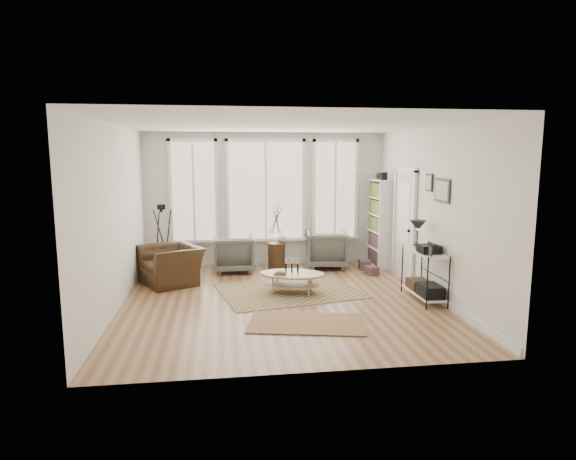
{
  "coord_description": "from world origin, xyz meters",
  "views": [
    {
      "loc": [
        -0.95,
        -7.75,
        2.41
      ],
      "look_at": [
        0.2,
        0.6,
        1.1
      ],
      "focal_mm": 30.0,
      "sensor_mm": 36.0,
      "label": 1
    }
  ],
  "objects": [
    {
      "name": "wall_art",
      "position": [
        2.58,
        -0.27,
        1.88
      ],
      "size": [
        0.04,
        0.88,
        0.44
      ],
      "color": "black",
      "rests_on": "ground"
    },
    {
      "name": "side_table",
      "position": [
        0.18,
        2.3,
        0.75
      ],
      "size": [
        0.37,
        0.37,
        1.57
      ],
      "color": "#392312",
      "rests_on": "ground"
    },
    {
      "name": "accent_chair",
      "position": [
        -1.93,
        1.36,
        0.36
      ],
      "size": [
        1.43,
        1.37,
        0.72
      ],
      "primitive_type": "imported",
      "rotation": [
        0.0,
        0.0,
        -1.08
      ],
      "color": "#392312",
      "rests_on": "ground"
    },
    {
      "name": "bookcase",
      "position": [
        2.44,
        2.23,
        0.96
      ],
      "size": [
        0.31,
        0.85,
        2.06
      ],
      "color": "white",
      "rests_on": "ground"
    },
    {
      "name": "vase",
      "position": [
        0.31,
        2.4,
        0.69
      ],
      "size": [
        0.32,
        0.32,
        0.26
      ],
      "primitive_type": "imported",
      "rotation": [
        0.0,
        0.0,
        -0.38
      ],
      "color": "silver",
      "rests_on": "side_table"
    },
    {
      "name": "tripod_camera",
      "position": [
        -2.15,
        1.99,
        0.67
      ],
      "size": [
        0.51,
        0.51,
        1.45
      ],
      "color": "black",
      "rests_on": "ground"
    },
    {
      "name": "book_stack_near",
      "position": [
        2.05,
        1.99,
        0.1
      ],
      "size": [
        0.28,
        0.33,
        0.19
      ],
      "primitive_type": "cube",
      "rotation": [
        0.0,
        0.0,
        -0.14
      ],
      "color": "brown",
      "rests_on": "ground"
    },
    {
      "name": "armchair_left",
      "position": [
        -0.73,
        2.17,
        0.38
      ],
      "size": [
        0.82,
        0.85,
        0.76
      ],
      "primitive_type": "imported",
      "rotation": [
        0.0,
        0.0,
        3.16
      ],
      "color": "#5E5E5A",
      "rests_on": "ground"
    },
    {
      "name": "room",
      "position": [
        0.02,
        0.03,
        1.43
      ],
      "size": [
        5.5,
        5.54,
        2.9
      ],
      "color": "#A47853",
      "rests_on": "ground"
    },
    {
      "name": "coffee_table",
      "position": [
        0.24,
        0.42,
        0.28
      ],
      "size": [
        1.29,
        1.01,
        0.52
      ],
      "color": "tan",
      "rests_on": "ground"
    },
    {
      "name": "bay_window",
      "position": [
        0.0,
        2.71,
        1.61
      ],
      "size": [
        4.14,
        0.12,
        2.24
      ],
      "color": "tan",
      "rests_on": "ground"
    },
    {
      "name": "armchair_right",
      "position": [
        1.28,
        2.27,
        0.4
      ],
      "size": [
        0.97,
        0.99,
        0.8
      ],
      "primitive_type": "imported",
      "rotation": [
        0.0,
        0.0,
        2.99
      ],
      "color": "#5E5E5A",
      "rests_on": "ground"
    },
    {
      "name": "rug_runner",
      "position": [
        0.22,
        -1.19,
        0.01
      ],
      "size": [
        1.82,
        1.25,
        0.01
      ],
      "primitive_type": "cube",
      "rotation": [
        0.0,
        0.0,
        -0.21
      ],
      "color": "brown",
      "rests_on": "ground"
    },
    {
      "name": "rug_main",
      "position": [
        0.21,
        0.52,
        0.01
      ],
      "size": [
        2.72,
        2.26,
        0.01
      ],
      "primitive_type": "cube",
      "rotation": [
        0.0,
        0.0,
        0.21
      ],
      "color": "brown",
      "rests_on": "ground"
    },
    {
      "name": "book_stack_far",
      "position": [
        2.05,
        1.5,
        0.09
      ],
      "size": [
        0.27,
        0.31,
        0.17
      ],
      "primitive_type": "cube",
      "rotation": [
        0.0,
        0.0,
        0.26
      ],
      "color": "brown",
      "rests_on": "ground"
    },
    {
      "name": "door",
      "position": [
        2.57,
        1.15,
        1.12
      ],
      "size": [
        0.09,
        1.06,
        2.22
      ],
      "color": "silver",
      "rests_on": "ground"
    },
    {
      "name": "low_shelf",
      "position": [
        2.38,
        -0.3,
        0.51
      ],
      "size": [
        0.38,
        1.08,
        1.3
      ],
      "color": "white",
      "rests_on": "ground"
    }
  ]
}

